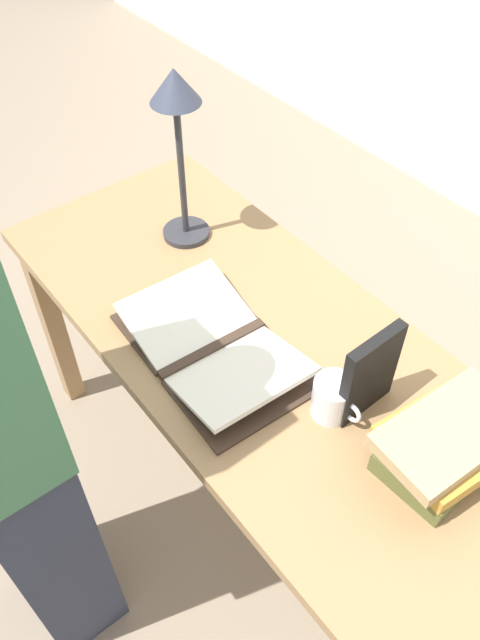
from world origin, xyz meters
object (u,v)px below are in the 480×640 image
object	(u,v)px
book_standing_upright	(370,375)
coffee_mug	(333,398)
book_stack_tall	(445,444)
open_book	(213,346)
reading_lamp	(177,119)

from	to	relation	value
book_standing_upright	coffee_mug	xyz separation A→B (m)	(-0.03, -0.06, -0.06)
book_standing_upright	coffee_mug	bearing A→B (deg)	-118.01
book_stack_tall	coffee_mug	size ratio (longest dim) A/B	2.49
book_stack_tall	coffee_mug	world-z (taller)	book_stack_tall
open_book	book_stack_tall	world-z (taller)	book_stack_tall
open_book	coffee_mug	size ratio (longest dim) A/B	4.05
book_stack_tall	coffee_mug	distance (m)	0.24
open_book	reading_lamp	size ratio (longest dim) A/B	1.02
book_stack_tall	book_standing_upright	bearing A→B (deg)	-173.04
open_book	book_standing_upright	size ratio (longest dim) A/B	2.23
reading_lamp	coffee_mug	xyz separation A→B (m)	(0.70, -0.10, -0.31)
book_standing_upright	coffee_mug	world-z (taller)	book_standing_upright
book_stack_tall	reading_lamp	size ratio (longest dim) A/B	0.63
book_standing_upright	reading_lamp	size ratio (longest dim) A/B	0.46
reading_lamp	coffee_mug	distance (m)	0.77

